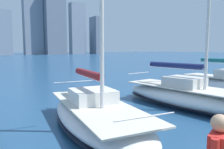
{
  "coord_description": "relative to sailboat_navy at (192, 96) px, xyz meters",
  "views": [
    {
      "loc": [
        4.79,
        0.75,
        3.22
      ],
      "look_at": [
        -0.09,
        -6.8,
        2.2
      ],
      "focal_mm": 35.0,
      "sensor_mm": 36.0,
      "label": 1
    }
  ],
  "objects": [
    {
      "name": "sailboat_navy",
      "position": [
        0.0,
        0.0,
        0.0
      ],
      "size": [
        3.74,
        9.38,
        12.65
      ],
      "color": "white",
      "rests_on": "ground"
    },
    {
      "name": "sailboat_maroon",
      "position": [
        5.93,
        -0.17,
        -0.1
      ],
      "size": [
        3.9,
        8.09,
        9.31
      ],
      "color": "white",
      "rests_on": "ground"
    }
  ]
}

